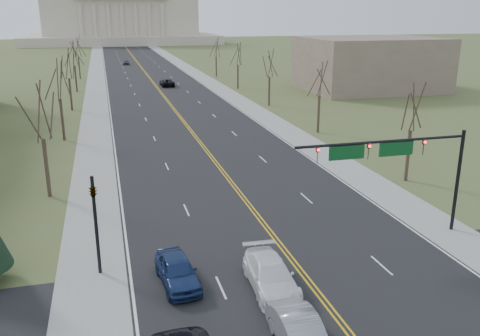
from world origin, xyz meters
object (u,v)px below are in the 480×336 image
car_sb_outer_second (177,271)px  car_sb_inner_lead (301,334)px  signal_left (95,214)px  signal_mast (395,156)px  car_far_sb (126,62)px  car_far_nb (167,82)px  car_sb_inner_second (271,275)px

car_sb_outer_second → car_sb_inner_lead: bearing=-63.8°
signal_left → car_sb_inner_lead: bearing=-48.2°
signal_mast → car_far_sb: signal_mast is taller
signal_left → car_far_nb: 78.74m
signal_mast → signal_left: signal_mast is taller
signal_mast → car_sb_inner_lead: (-10.21, -9.79, -4.91)m
car_sb_inner_second → car_sb_outer_second: bearing=162.2°
car_far_nb → signal_left: bearing=78.4°
car_sb_inner_second → car_far_nb: car_sb_inner_second is taller
signal_left → car_far_sb: 125.68m
car_sb_outer_second → car_far_sb: 127.91m
car_far_sb → signal_mast: bearing=-79.2°
car_sb_inner_lead → car_sb_outer_second: size_ratio=1.05×
signal_mast → signal_left: size_ratio=2.02×
car_far_nb → car_far_sb: (-5.82, 47.92, -0.07)m
car_far_nb → car_sb_outer_second: bearing=81.7°
signal_left → car_sb_inner_second: bearing=-25.1°
car_sb_inner_second → car_sb_inner_lead: bearing=-91.6°
car_sb_inner_lead → car_sb_outer_second: bearing=121.3°
car_far_nb → signal_mast: bearing=92.3°
car_sb_inner_second → car_far_nb: 81.90m
car_far_nb → car_sb_inner_second: bearing=85.3°
car_sb_inner_lead → car_far_nb: size_ratio=0.92×
car_sb_inner_second → car_far_sb: 129.70m
signal_left → car_sb_outer_second: signal_left is taller
signal_left → car_far_nb: signal_left is taller
signal_mast → car_sb_inner_lead: bearing=-136.2°
signal_mast → car_sb_outer_second: size_ratio=2.51×
car_sb_outer_second → car_far_sb: bearing=83.0°
car_sb_inner_lead → signal_mast: bearing=43.5°
signal_mast → car_sb_inner_second: signal_mast is taller
signal_mast → car_far_nb: bearing=93.9°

